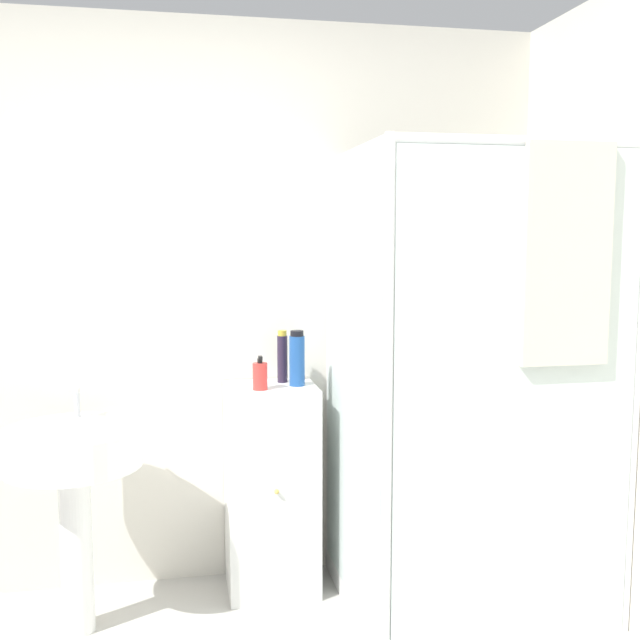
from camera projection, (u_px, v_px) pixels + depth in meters
name	position (u px, v px, depth m)	size (l,w,h in m)	color
wall_back	(170.00, 307.00, 3.32)	(6.40, 0.06, 2.50)	silver
shower_enclosure	(458.00, 501.00, 3.04)	(0.97, 1.00, 1.90)	white
vanity_cabinet	(271.00, 488.00, 3.29)	(0.39, 0.36, 0.92)	silver
sink	(73.00, 467.00, 2.91)	(0.53, 0.53, 0.96)	white
soap_dispenser	(260.00, 376.00, 3.15)	(0.06, 0.06, 0.15)	red
shampoo_bottle_tall_black	(282.00, 357.00, 3.31)	(0.05, 0.05, 0.23)	#281E33
shampoo_bottle_blue	(297.00, 359.00, 3.23)	(0.07, 0.07, 0.24)	#1E4C93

